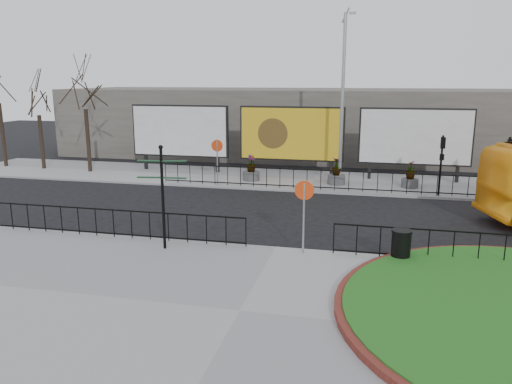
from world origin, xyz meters
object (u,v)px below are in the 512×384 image
(lamp_post, at_px, (343,98))
(fingerpost_sign, at_px, (162,187))
(planter_b, at_px, (336,175))
(billboard_mid, at_px, (291,134))
(litter_bin, at_px, (401,246))
(planter_c, at_px, (410,177))
(planter_a, at_px, (251,171))

(lamp_post, bearing_deg, fingerpost_sign, -113.50)
(fingerpost_sign, height_order, planter_b, fingerpost_sign)
(billboard_mid, bearing_deg, fingerpost_sign, -98.99)
(litter_bin, height_order, planter_b, planter_b)
(fingerpost_sign, relative_size, planter_c, 2.47)
(lamp_post, xyz_separation_m, planter_c, (3.72, -0.00, -4.15))
(billboard_mid, relative_size, lamp_post, 0.67)
(billboard_mid, distance_m, lamp_post, 4.23)
(lamp_post, distance_m, planter_a, 6.52)
(fingerpost_sign, distance_m, planter_a, 12.11)
(litter_bin, height_order, planter_c, planter_c)
(planter_b, height_order, planter_c, planter_b)
(planter_b, bearing_deg, fingerpost_sign, -112.81)
(fingerpost_sign, distance_m, litter_bin, 8.02)
(planter_a, bearing_deg, fingerpost_sign, -91.06)
(planter_c, bearing_deg, planter_b, 180.00)
(planter_c, bearing_deg, lamp_post, 180.00)
(billboard_mid, xyz_separation_m, litter_bin, (5.64, -13.57, -1.94))
(lamp_post, height_order, planter_c, lamp_post)
(fingerpost_sign, xyz_separation_m, planter_b, (5.05, 12.00, -1.64))
(billboard_mid, height_order, planter_b, billboard_mid)
(fingerpost_sign, xyz_separation_m, planter_c, (8.94, 12.00, -1.61))
(lamp_post, relative_size, planter_b, 6.28)
(litter_bin, bearing_deg, planter_a, 123.32)
(litter_bin, bearing_deg, billboard_mid, 112.55)
(lamp_post, distance_m, fingerpost_sign, 13.33)
(lamp_post, distance_m, planter_c, 5.57)
(lamp_post, xyz_separation_m, fingerpost_sign, (-5.22, -12.00, -2.54))
(lamp_post, relative_size, planter_a, 6.35)
(lamp_post, bearing_deg, planter_b, -180.00)
(lamp_post, relative_size, litter_bin, 8.62)
(fingerpost_sign, bearing_deg, planter_c, 50.01)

